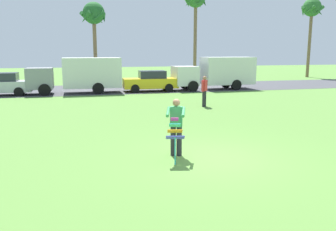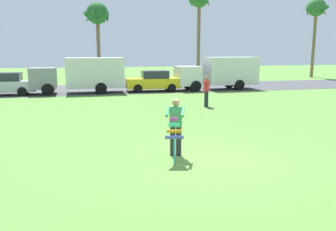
{
  "view_description": "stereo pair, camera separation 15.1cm",
  "coord_description": "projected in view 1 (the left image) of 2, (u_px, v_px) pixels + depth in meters",
  "views": [
    {
      "loc": [
        -3.62,
        -9.25,
        3.11
      ],
      "look_at": [
        -0.91,
        1.48,
        1.05
      ],
      "focal_mm": 37.17,
      "sensor_mm": 36.0,
      "label": 1
    },
    {
      "loc": [
        -3.48,
        -9.29,
        3.11
      ],
      "look_at": [
        -0.91,
        1.48,
        1.05
      ],
      "focal_mm": 37.17,
      "sensor_mm": 36.0,
      "label": 2
    }
  ],
  "objects": [
    {
      "name": "palm_tree_right_near",
      "position": [
        94.0,
        16.0,
        33.56
      ],
      "size": [
        2.58,
        2.71,
        7.76
      ],
      "color": "brown",
      "rests_on": "ground"
    },
    {
      "name": "palm_tree_centre_far",
      "position": [
        196.0,
        2.0,
        37.35
      ],
      "size": [
        2.58,
        2.71,
        9.8
      ],
      "color": "brown",
      "rests_on": "ground"
    },
    {
      "name": "parked_truck_grey_van",
      "position": [
        81.0,
        74.0,
        25.72
      ],
      "size": [
        6.71,
        2.15,
        2.62
      ],
      "color": "gray",
      "rests_on": "ground"
    },
    {
      "name": "parked_car_yellow",
      "position": [
        151.0,
        81.0,
        27.11
      ],
      "size": [
        4.24,
        1.92,
        1.6
      ],
      "color": "yellow",
      "rests_on": "ground"
    },
    {
      "name": "kite_held",
      "position": [
        175.0,
        133.0,
        9.66
      ],
      "size": [
        0.53,
        0.7,
        1.25
      ],
      "color": "#D83399",
      "rests_on": "ground"
    },
    {
      "name": "ground_plane",
      "position": [
        210.0,
        158.0,
        10.26
      ],
      "size": [
        120.0,
        120.0,
        0.0
      ],
      "primitive_type": "plane",
      "color": "#568438"
    },
    {
      "name": "palm_tree_far_left",
      "position": [
        312.0,
        11.0,
        40.7
      ],
      "size": [
        2.58,
        2.71,
        9.18
      ],
      "color": "brown",
      "rests_on": "ground"
    },
    {
      "name": "person_kite_flyer",
      "position": [
        176.0,
        125.0,
        10.31
      ],
      "size": [
        0.69,
        0.76,
        1.73
      ],
      "color": "#26262B",
      "rests_on": "ground"
    },
    {
      "name": "road_strip",
      "position": [
        125.0,
        89.0,
        29.12
      ],
      "size": [
        120.0,
        8.0,
        0.01
      ],
      "primitive_type": "cube",
      "color": "#424247",
      "rests_on": "ground"
    },
    {
      "name": "parked_truck_white_box",
      "position": [
        218.0,
        72.0,
        28.35
      ],
      "size": [
        6.77,
        2.3,
        2.62
      ],
      "color": "silver",
      "rests_on": "ground"
    },
    {
      "name": "parked_car_silver",
      "position": [
        1.0,
        85.0,
        24.51
      ],
      "size": [
        4.21,
        1.86,
        1.6
      ],
      "color": "silver",
      "rests_on": "ground"
    },
    {
      "name": "person_walker_near",
      "position": [
        204.0,
        90.0,
        19.57
      ],
      "size": [
        0.41,
        0.45,
        1.73
      ],
      "color": "#26262B",
      "rests_on": "ground"
    }
  ]
}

